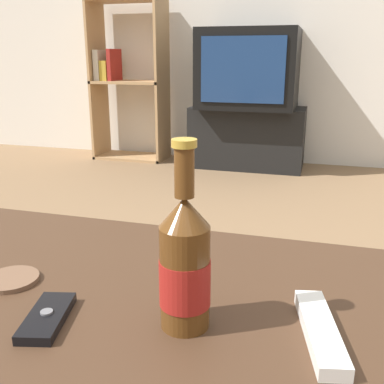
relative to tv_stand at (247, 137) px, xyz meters
name	(u,v)px	position (x,y,z in m)	size (l,w,h in m)	color
coffee_table	(133,362)	(0.29, -2.77, 0.16)	(1.37, 0.76, 0.44)	#422B1C
tv_stand	(247,137)	(0.00, 0.00, 0.00)	(0.82, 0.37, 0.44)	black
television	(250,69)	(0.00, 0.00, 0.49)	(0.67, 0.59, 0.54)	black
bookshelf	(126,79)	(-0.97, 0.04, 0.40)	(0.56, 0.30, 1.20)	tan
beer_bottle	(185,265)	(0.36, -2.74, 0.31)	(0.07, 0.07, 0.26)	#563314
cell_phone	(47,317)	(0.17, -2.78, 0.23)	(0.08, 0.12, 0.02)	black
remote_control	(320,331)	(0.54, -2.71, 0.23)	(0.08, 0.18, 0.02)	white
coaster	(11,279)	(0.05, -2.70, 0.22)	(0.09, 0.09, 0.01)	brown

